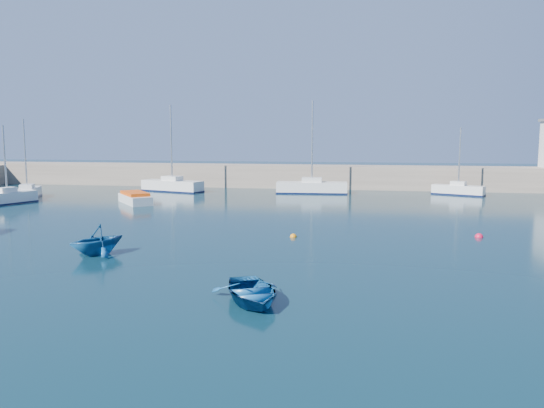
% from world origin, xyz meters
% --- Properties ---
extents(ground, '(220.00, 220.00, 0.00)m').
position_xyz_m(ground, '(0.00, 0.00, 0.00)').
color(ground, '#0B2632').
rests_on(ground, ground).
extents(back_wall, '(96.00, 4.50, 2.60)m').
position_xyz_m(back_wall, '(0.00, 46.00, 1.30)').
color(back_wall, gray).
rests_on(back_wall, ground).
extents(sailboat_3, '(3.19, 5.28, 6.93)m').
position_xyz_m(sailboat_3, '(-25.15, 25.51, 0.59)').
color(sailboat_3, silver).
rests_on(sailboat_3, ground).
extents(sailboat_4, '(3.81, 5.92, 7.61)m').
position_xyz_m(sailboat_4, '(-26.21, 29.86, 0.54)').
color(sailboat_4, silver).
rests_on(sailboat_4, ground).
extents(sailboat_5, '(7.36, 3.99, 9.35)m').
position_xyz_m(sailboat_5, '(-14.80, 38.69, 0.67)').
color(sailboat_5, silver).
rests_on(sailboat_5, ground).
extents(sailboat_6, '(7.50, 2.56, 9.68)m').
position_xyz_m(sailboat_6, '(0.43, 39.52, 0.67)').
color(sailboat_6, silver).
rests_on(sailboat_6, ground).
extents(sailboat_7, '(5.25, 3.39, 6.88)m').
position_xyz_m(sailboat_7, '(15.39, 40.56, 0.56)').
color(sailboat_7, silver).
rests_on(sailboat_7, ground).
extents(motorboat_2, '(4.63, 5.03, 1.05)m').
position_xyz_m(motorboat_2, '(-14.22, 28.04, 0.49)').
color(motorboat_2, silver).
rests_on(motorboat_2, ground).
extents(dinghy_center, '(3.82, 4.31, 0.74)m').
position_xyz_m(dinghy_center, '(2.31, 2.05, 0.37)').
color(dinghy_center, '#134F88').
rests_on(dinghy_center, ground).
extents(dinghy_left, '(3.65, 3.79, 1.53)m').
position_xyz_m(dinghy_left, '(-7.06, 8.18, 0.77)').
color(dinghy_left, '#134F88').
rests_on(dinghy_left, ground).
extents(buoy_1, '(0.49, 0.49, 0.49)m').
position_xyz_m(buoy_1, '(12.91, 16.66, 0.00)').
color(buoy_1, red).
rests_on(buoy_1, ground).
extents(buoy_3, '(0.42, 0.42, 0.42)m').
position_xyz_m(buoy_3, '(2.03, 14.70, 0.00)').
color(buoy_3, orange).
rests_on(buoy_3, ground).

